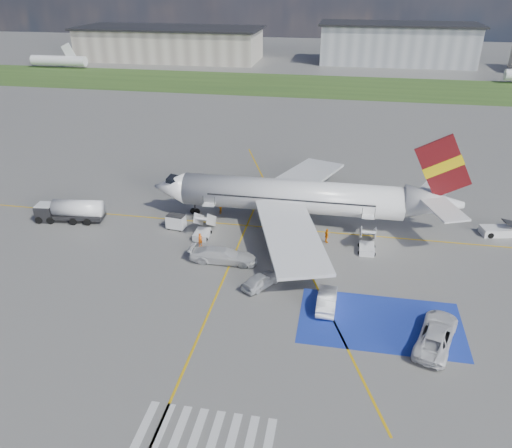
# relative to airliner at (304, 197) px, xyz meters

# --- Properties ---
(ground) EXTENTS (400.00, 400.00, 0.00)m
(ground) POSITION_rel_airliner_xyz_m (-1.51, -14.00, -3.39)
(ground) COLOR #60605E
(ground) RESTS_ON ground
(grass_strip) EXTENTS (400.00, 30.00, 0.01)m
(grass_strip) POSITION_rel_airliner_xyz_m (-1.51, 81.00, -3.39)
(grass_strip) COLOR #2D4C1E
(grass_strip) RESTS_ON ground
(taxiway_line_main) EXTENTS (120.00, 0.20, 0.01)m
(taxiway_line_main) POSITION_rel_airliner_xyz_m (-1.51, -2.00, -3.39)
(taxiway_line_main) COLOR gold
(taxiway_line_main) RESTS_ON ground
(taxiway_line_cross) EXTENTS (0.20, 60.00, 0.01)m
(taxiway_line_cross) POSITION_rel_airliner_xyz_m (-6.51, -24.00, -3.39)
(taxiway_line_cross) COLOR gold
(taxiway_line_cross) RESTS_ON ground
(taxiway_line_diag) EXTENTS (20.71, 56.45, 0.01)m
(taxiway_line_diag) POSITION_rel_airliner_xyz_m (-1.51, -2.00, -3.39)
(taxiway_line_diag) COLOR gold
(taxiway_line_diag) RESTS_ON ground
(staging_box) EXTENTS (14.00, 8.00, 0.01)m
(staging_box) POSITION_rel_airliner_xyz_m (8.49, -18.00, -3.39)
(staging_box) COLOR #1B32A4
(staging_box) RESTS_ON ground
(crosswalk) EXTENTS (9.00, 4.00, 0.01)m
(crosswalk) POSITION_rel_airliner_xyz_m (-3.31, -32.00, -3.39)
(crosswalk) COLOR silver
(crosswalk) RESTS_ON ground
(terminal_west) EXTENTS (60.00, 22.00, 10.00)m
(terminal_west) POSITION_rel_airliner_xyz_m (-56.51, 116.00, 1.61)
(terminal_west) COLOR gray
(terminal_west) RESTS_ON ground
(terminal_centre) EXTENTS (48.00, 18.00, 12.00)m
(terminal_centre) POSITION_rel_airliner_xyz_m (18.49, 121.00, 2.61)
(terminal_centre) COLOR gray
(terminal_centre) RESTS_ON ground
(airliner) EXTENTS (36.81, 32.95, 11.92)m
(airliner) POSITION_rel_airliner_xyz_m (0.00, 0.00, 0.00)
(airliner) COLOR silver
(airliner) RESTS_ON ground
(airstairs_fwd) EXTENTS (1.90, 5.20, 3.60)m
(airstairs_fwd) POSITION_rel_airliner_xyz_m (-11.01, -5.30, -2.77)
(airstairs_fwd) COLOR silver
(airstairs_fwd) RESTS_ON ground
(airstairs_aft) EXTENTS (1.90, 5.20, 3.60)m
(airstairs_aft) POSITION_rel_airliner_xyz_m (7.49, -5.30, -2.77)
(airstairs_aft) COLOR silver
(airstairs_aft) RESTS_ON ground
(fuel_tanker) EXTENTS (8.31, 3.05, 2.77)m
(fuel_tanker) POSITION_rel_airliner_xyz_m (-27.72, -4.58, -2.23)
(fuel_tanker) COLOR black
(fuel_tanker) RESTS_ON ground
(gpu_cart) EXTENTS (2.28, 1.63, 1.77)m
(gpu_cart) POSITION_rel_airliner_xyz_m (-14.56, -4.23, -2.60)
(gpu_cart) COLOR silver
(gpu_cart) RESTS_ON ground
(belt_loader) EXTENTS (6.09, 3.14, 1.76)m
(belt_loader) POSITION_rel_airliner_xyz_m (23.33, 1.18, -2.95)
(belt_loader) COLOR silver
(belt_loader) RESTS_ON ground
(car_silver_a) EXTENTS (3.74, 4.43, 1.43)m
(car_silver_a) POSITION_rel_airliner_xyz_m (-2.67, -14.43, -2.68)
(car_silver_a) COLOR #B2B5BA
(car_silver_a) RESTS_ON ground
(car_silver_b) EXTENTS (1.78, 4.78, 1.56)m
(car_silver_b) POSITION_rel_airliner_xyz_m (3.77, -16.53, -2.61)
(car_silver_b) COLOR silver
(car_silver_b) RESTS_ON ground
(van_white_a) EXTENTS (4.20, 6.14, 2.11)m
(van_white_a) POSITION_rel_airliner_xyz_m (12.81, -19.83, -2.34)
(van_white_a) COLOR silver
(van_white_a) RESTS_ON ground
(van_white_b) EXTENTS (5.32, 2.19, 2.08)m
(van_white_b) POSITION_rel_airliner_xyz_m (-7.31, -10.63, -2.35)
(van_white_b) COLOR silver
(van_white_b) RESTS_ON ground
(crew_fwd) EXTENTS (0.65, 0.67, 1.55)m
(crew_fwd) POSITION_rel_airliner_xyz_m (-10.58, -7.78, -2.62)
(crew_fwd) COLOR #E0560B
(crew_fwd) RESTS_ON ground
(crew_nose) EXTENTS (0.88, 1.02, 1.83)m
(crew_nose) POSITION_rel_airliner_xyz_m (-10.55, 0.77, -2.48)
(crew_nose) COLOR orange
(crew_nose) RESTS_ON ground
(crew_aft) EXTENTS (0.76, 1.08, 1.70)m
(crew_aft) POSITION_rel_airliner_xyz_m (3.09, -4.48, -2.54)
(crew_aft) COLOR orange
(crew_aft) RESTS_ON ground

